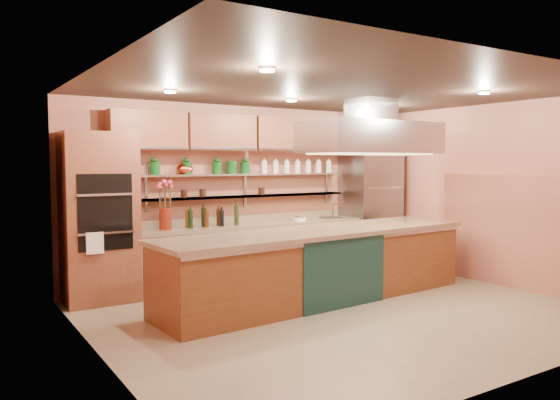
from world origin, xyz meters
TOP-DOWN VIEW (x-y plane):
  - floor at (0.00, 0.00)m, footprint 6.00×5.00m
  - ceiling at (0.00, 0.00)m, footprint 6.00×5.00m
  - wall_back at (0.00, 2.50)m, footprint 6.00×0.04m
  - wall_front at (0.00, -2.50)m, footprint 6.00×0.04m
  - wall_left at (-3.00, 0.00)m, footprint 0.04×5.00m
  - wall_right at (3.00, 0.00)m, footprint 0.04×5.00m
  - oven_stack at (-2.45, 2.18)m, footprint 0.95×0.64m
  - refrigerator at (2.35, 2.14)m, footprint 0.95×0.72m
  - back_counter at (-0.05, 2.20)m, footprint 3.84×0.64m
  - wall_shelf_lower at (-0.05, 2.37)m, footprint 3.60×0.26m
  - wall_shelf_upper at (-0.05, 2.37)m, footprint 3.60×0.26m
  - upper_cabinets at (0.00, 2.32)m, footprint 4.60×0.36m
  - range_hood at (1.02, 0.67)m, footprint 2.00×1.00m
  - ceiling_downlights at (0.00, 0.20)m, footprint 4.00×2.80m
  - island at (0.12, 0.67)m, footprint 4.74×1.34m
  - flower_vase at (-1.53, 2.15)m, footprint 0.18×0.18m
  - oil_bottle_cluster at (-0.79, 2.15)m, footprint 0.91×0.46m
  - kitchen_scale at (0.80, 2.15)m, footprint 0.18×0.14m
  - bar_faucet at (1.58, 2.25)m, footprint 0.04×0.04m
  - copper_kettle at (-1.17, 2.37)m, footprint 0.21×0.21m
  - green_canister at (-0.34, 2.37)m, footprint 0.19×0.19m

SIDE VIEW (x-z plane):
  - floor at x=0.00m, z-range -0.02..0.00m
  - back_counter at x=-0.05m, z-range 0.00..0.93m
  - island at x=0.12m, z-range 0.00..0.98m
  - kitchen_scale at x=0.80m, z-range 0.93..1.03m
  - bar_faucet at x=1.58m, z-range 0.93..1.16m
  - refrigerator at x=2.35m, z-range 0.00..2.10m
  - oil_bottle_cluster at x=-0.79m, z-range 0.93..1.21m
  - flower_vase at x=-1.53m, z-range 0.93..1.24m
  - oven_stack at x=-2.45m, z-range 0.00..2.30m
  - wall_shelf_lower at x=-0.05m, z-range 1.34..1.36m
  - wall_back at x=0.00m, z-range 0.00..2.80m
  - wall_front at x=0.00m, z-range 0.00..2.80m
  - wall_left at x=-3.00m, z-range 0.00..2.80m
  - wall_right at x=3.00m, z-range 0.00..2.80m
  - wall_shelf_upper at x=-0.05m, z-range 1.69..1.71m
  - copper_kettle at x=-1.17m, z-range 1.71..1.88m
  - green_canister at x=-0.34m, z-range 1.71..1.91m
  - range_hood at x=1.02m, z-range 2.02..2.48m
  - upper_cabinets at x=0.00m, z-range 2.08..2.62m
  - ceiling_downlights at x=0.00m, z-range 2.76..2.78m
  - ceiling at x=0.00m, z-range 2.79..2.81m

